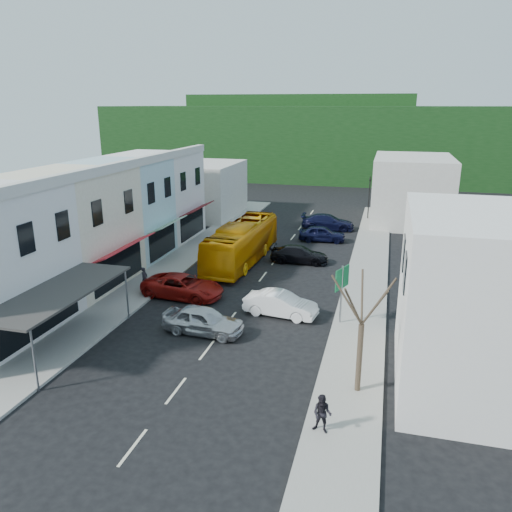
{
  "coord_description": "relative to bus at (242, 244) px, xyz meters",
  "views": [
    {
      "loc": [
        8.51,
        -26.06,
        12.31
      ],
      "look_at": [
        0.0,
        6.0,
        2.2
      ],
      "focal_mm": 35.0,
      "sensor_mm": 36.0,
      "label": 1
    }
  ],
  "objects": [
    {
      "name": "traffic_signal",
      "position": [
        9.12,
        18.67,
        0.84
      ],
      "size": [
        0.91,
        1.17,
        4.79
      ],
      "primitive_type": null,
      "rotation": [
        0.0,
        0.0,
        2.91
      ],
      "color": "black",
      "rests_on": "ground"
    },
    {
      "name": "right_building",
      "position": [
        16.02,
        -15.06,
        2.45
      ],
      "size": [
        8.0,
        9.0,
        8.0
      ],
      "primitive_type": "cube",
      "color": "silver",
      "rests_on": "ground"
    },
    {
      "name": "car_navy_mid",
      "position": [
        5.42,
        8.09,
        -0.85
      ],
      "size": [
        4.53,
        2.14,
        1.4
      ],
      "primitive_type": "imported",
      "rotation": [
        0.0,
        0.0,
        1.65
      ],
      "color": "black",
      "rests_on": "ground"
    },
    {
      "name": "ground",
      "position": [
        2.52,
        -11.06,
        -1.55
      ],
      "size": [
        120.0,
        120.0,
        0.0
      ],
      "primitive_type": "plane",
      "color": "black",
      "rests_on": "ground"
    },
    {
      "name": "distant_block_right",
      "position": [
        13.52,
        18.94,
        1.95
      ],
      "size": [
        8.0,
        12.0,
        7.0
      ],
      "primitive_type": "cube",
      "color": "#B7B2A8",
      "rests_on": "ground"
    },
    {
      "name": "shopfront_row",
      "position": [
        -9.97,
        -6.06,
        2.45
      ],
      "size": [
        8.25,
        30.0,
        8.0
      ],
      "color": "silver",
      "rests_on": "ground"
    },
    {
      "name": "car_white",
      "position": [
        5.3,
        -9.7,
        -0.85
      ],
      "size": [
        4.6,
        2.38,
        1.4
      ],
      "primitive_type": "imported",
      "rotation": [
        0.0,
        0.0,
        1.43
      ],
      "color": "white",
      "rests_on": "ground"
    },
    {
      "name": "distant_block_left",
      "position": [
        -9.48,
        15.94,
        1.45
      ],
      "size": [
        8.0,
        10.0,
        6.0
      ],
      "primitive_type": "cube",
      "color": "#B7B2A8",
      "rests_on": "ground"
    },
    {
      "name": "street_tree",
      "position": [
        10.39,
        -17.14,
        1.76
      ],
      "size": [
        2.76,
        2.76,
        6.63
      ],
      "primitive_type": null,
      "rotation": [
        0.0,
        0.0,
        0.16
      ],
      "color": "#33291F",
      "rests_on": "ground"
    },
    {
      "name": "sidewalk_left",
      "position": [
        -4.98,
        -1.06,
        -1.48
      ],
      "size": [
        3.0,
        52.0,
        0.15
      ],
      "primitive_type": "cube",
      "color": "gray",
      "rests_on": "ground"
    },
    {
      "name": "car_black_near",
      "position": [
        4.52,
        1.09,
        -0.85
      ],
      "size": [
        4.55,
        1.96,
        1.4
      ],
      "primitive_type": "imported",
      "rotation": [
        0.0,
        0.0,
        1.6
      ],
      "color": "black",
      "rests_on": "ground"
    },
    {
      "name": "pedestrian_left",
      "position": [
        -4.48,
        -8.21,
        -0.55
      ],
      "size": [
        0.46,
        0.64,
        1.7
      ],
      "primitive_type": "imported",
      "rotation": [
        0.0,
        0.0,
        1.47
      ],
      "color": "black",
      "rests_on": "sidewalk_left"
    },
    {
      "name": "pedestrian_right",
      "position": [
        9.26,
        -20.51,
        -0.55
      ],
      "size": [
        0.77,
        0.56,
        1.7
      ],
      "primitive_type": "imported",
      "rotation": [
        0.0,
        0.0,
        -0.19
      ],
      "color": "black",
      "rests_on": "sidewalk_right"
    },
    {
      "name": "direction_sign",
      "position": [
        8.92,
        -10.08,
        0.25
      ],
      "size": [
        1.26,
        1.74,
        3.59
      ],
      "primitive_type": null,
      "rotation": [
        0.0,
        0.0,
        -0.37
      ],
      "color": "#126134",
      "rests_on": "ground"
    },
    {
      "name": "car_red",
      "position": [
        -1.6,
        -8.4,
        -0.85
      ],
      "size": [
        4.77,
        2.35,
        1.4
      ],
      "primitive_type": "imported",
      "rotation": [
        0.0,
        0.0,
        1.47
      ],
      "color": "maroon",
      "rests_on": "ground"
    },
    {
      "name": "sidewalk_right",
      "position": [
        10.02,
        -1.06,
        -1.48
      ],
      "size": [
        3.0,
        52.0,
        0.15
      ],
      "primitive_type": "cube",
      "color": "gray",
      "rests_on": "ground"
    },
    {
      "name": "bus",
      "position": [
        0.0,
        0.0,
        0.0
      ],
      "size": [
        2.95,
        11.69,
        3.1
      ],
      "primitive_type": "imported",
      "rotation": [
        0.0,
        0.0,
        -0.04
      ],
      "color": "orange",
      "rests_on": "ground"
    },
    {
      "name": "car_navy_far",
      "position": [
        5.37,
        12.87,
        -0.85
      ],
      "size": [
        4.59,
        2.07,
        1.4
      ],
      "primitive_type": "imported",
      "rotation": [
        0.0,
        0.0,
        1.62
      ],
      "color": "black",
      "rests_on": "ground"
    },
    {
      "name": "hillside",
      "position": [
        1.07,
        54.03,
        5.18
      ],
      "size": [
        80.0,
        26.0,
        14.0
      ],
      "color": "black",
      "rests_on": "ground"
    },
    {
      "name": "car_silver",
      "position": [
        1.63,
        -13.2,
        -0.85
      ],
      "size": [
        4.52,
        2.12,
        1.4
      ],
      "primitive_type": "imported",
      "rotation": [
        0.0,
        0.0,
        1.5
      ],
      "color": "silver",
      "rests_on": "ground"
    }
  ]
}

